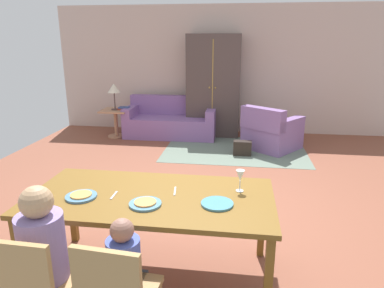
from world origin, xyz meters
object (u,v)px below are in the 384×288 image
(plate_near_child, at_px, (145,204))
(armoire, at_px, (214,86))
(side_table, at_px, (116,119))
(dining_table, at_px, (151,202))
(plate_near_woman, at_px, (217,204))
(plate_near_man, at_px, (81,196))
(armchair, at_px, (271,132))
(person_man, at_px, (49,266))
(wine_glass, at_px, (240,176))
(table_lamp, at_px, (114,89))
(couch, at_px, (171,122))
(dining_chair_man, at_px, (34,286))
(person_child, at_px, (127,284))
(book_upper, at_px, (124,107))
(book_lower, at_px, (123,109))
(handbag, at_px, (242,148))

(plate_near_child, relative_size, armoire, 0.12)
(side_table, bearing_deg, dining_table, -66.57)
(dining_table, height_order, plate_near_woman, plate_near_woman)
(plate_near_man, distance_m, armchair, 4.46)
(dining_table, height_order, person_man, person_man)
(plate_near_man, bearing_deg, dining_table, 12.38)
(dining_table, height_order, plate_near_man, plate_near_man)
(dining_table, xyz_separation_m, plate_near_man, (-0.55, -0.12, 0.07))
(plate_near_child, xyz_separation_m, wine_glass, (0.72, 0.36, 0.12))
(person_man, distance_m, table_lamp, 5.25)
(dining_table, xyz_separation_m, armchair, (1.27, 3.93, -0.38))
(wine_glass, xyz_separation_m, armchair, (0.56, 3.75, -0.57))
(plate_near_child, height_order, table_lamp, table_lamp)
(table_lamp, bearing_deg, person_man, -75.04)
(couch, bearing_deg, plate_near_child, -81.09)
(plate_near_child, height_order, dining_chair_man, dining_chair_man)
(wine_glass, relative_size, table_lamp, 0.34)
(couch, bearing_deg, person_child, -81.89)
(dining_chair_man, distance_m, armoire, 5.77)
(person_man, bearing_deg, armoire, 83.15)
(side_table, height_order, book_upper, book_upper)
(plate_near_man, relative_size, book_lower, 1.14)
(armchair, relative_size, armoire, 0.57)
(plate_near_woman, relative_size, armchair, 0.21)
(side_table, height_order, book_lower, book_lower)
(table_lamp, bearing_deg, dining_table, -66.57)
(wine_glass, distance_m, person_child, 1.21)
(dining_table, relative_size, book_lower, 9.04)
(wine_glass, xyz_separation_m, dining_chair_man, (-1.27, -1.03, -0.40))
(book_upper, bearing_deg, dining_table, -68.81)
(person_man, xyz_separation_m, handbag, (1.30, 4.15, -0.38))
(wine_glass, xyz_separation_m, handbag, (0.04, 3.29, -0.76))
(plate_near_man, distance_m, table_lamp, 4.69)
(dining_chair_man, height_order, book_lower, dining_chair_man)
(armchair, xyz_separation_m, book_upper, (-2.99, 0.50, 0.30))
(couch, height_order, handbag, couch)
(book_upper, bearing_deg, plate_near_man, -75.58)
(plate_near_child, height_order, book_upper, plate_near_child)
(side_table, xyz_separation_m, handbag, (2.65, -0.90, -0.25))
(armchair, height_order, book_upper, armchair)
(dining_table, xyz_separation_m, wine_glass, (0.72, 0.18, 0.20))
(plate_near_woman, bearing_deg, book_upper, 116.56)
(table_lamp, bearing_deg, plate_near_child, -67.40)
(plate_near_woman, distance_m, wine_glass, 0.35)
(plate_near_man, xyz_separation_m, couch, (-0.21, 4.75, -0.47))
(dining_table, bearing_deg, couch, 99.25)
(wine_glass, relative_size, dining_chair_man, 0.21)
(plate_near_child, distance_m, side_table, 4.94)
(armchair, relative_size, table_lamp, 2.22)
(book_lower, bearing_deg, side_table, -166.29)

